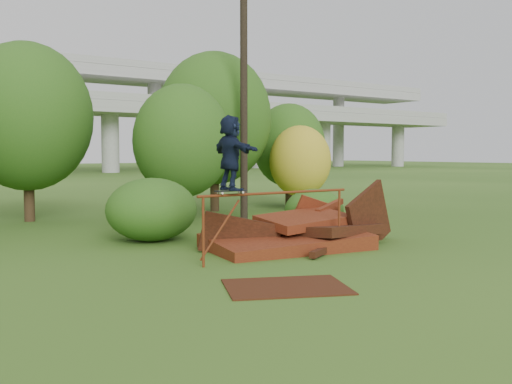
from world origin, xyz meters
TOP-DOWN VIEW (x-y plane):
  - ground at (0.00, 0.00)m, footprint 240.00×240.00m
  - scrap_pile at (1.09, 2.54)m, footprint 5.99×3.29m
  - grind_rail at (-0.42, 1.66)m, footprint 4.34×0.17m
  - skateboard at (-1.73, 1.69)m, footprint 0.77×0.22m
  - skater at (-1.73, 1.69)m, footprint 0.53×1.59m
  - flat_plate at (-2.13, -0.85)m, footprint 2.76×2.44m
  - tree_1 at (-3.42, 12.79)m, footprint 4.73×4.73m
  - tree_2 at (1.01, 9.14)m, footprint 3.56×3.56m
  - tree_3 at (4.07, 11.92)m, footprint 4.94×4.94m
  - tree_4 at (7.23, 9.96)m, footprint 2.70×2.70m
  - tree_5 at (8.53, 12.35)m, footprint 3.49×3.49m
  - shrub_left at (-1.75, 5.84)m, footprint 2.64×2.44m
  - shrub_right at (3.23, 4.46)m, footprint 1.98×1.81m
  - utility_pole at (3.51, 8.85)m, footprint 1.40×0.28m

SIDE VIEW (x-z plane):
  - ground at x=0.00m, z-range 0.00..0.00m
  - flat_plate at x=-2.13m, z-range 0.00..0.03m
  - scrap_pile at x=1.09m, z-range -0.79..1.45m
  - shrub_right at x=3.23m, z-range 0.00..1.40m
  - shrub_left at x=-1.75m, z-range 0.00..1.83m
  - grind_rail at x=-0.42m, z-range 0.47..2.08m
  - skateboard at x=-1.73m, z-range 1.64..1.72m
  - tree_4 at x=7.23m, z-range 0.30..4.03m
  - skater at x=-1.73m, z-range 1.69..3.40m
  - tree_5 at x=8.53m, z-range 0.44..5.34m
  - tree_2 at x=1.01m, z-range 0.45..5.47m
  - tree_1 at x=-3.42m, z-range 0.56..7.15m
  - tree_3 at x=4.07m, z-range 0.58..7.43m
  - utility_pole at x=3.51m, z-range 0.07..10.15m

